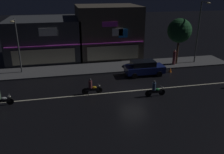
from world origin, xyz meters
TOP-DOWN VIEW (x-y plane):
  - ground_plane at (0.00, 0.00)m, footprint 140.00×140.00m
  - lane_divider_stripe at (0.00, 0.00)m, footprint 27.25×0.16m
  - sidewalk_far at (0.00, 7.22)m, footprint 28.68×4.00m
  - storefront_left_block at (0.00, 12.85)m, footprint 8.38×7.42m
  - storefront_center_block at (-8.60, 13.46)m, footprint 9.32×8.64m
  - streetlamp_west at (-11.08, 7.13)m, footprint 0.44×1.64m
  - streetlamp_mid at (10.21, 6.57)m, footprint 0.44×1.64m
  - pedestrian_on_sidewalk at (7.15, 6.41)m, footprint 0.36×0.36m
  - street_tree at (7.66, 6.69)m, footprint 2.92×2.92m
  - parked_car_near_kerb at (2.36, 3.89)m, footprint 4.30×1.98m
  - motorcycle_lead at (-11.66, -0.54)m, footprint 1.90×0.60m
  - motorcycle_following at (-4.00, 0.16)m, footprint 1.90×0.60m
  - motorcycle_opposite_lane at (1.51, -1.48)m, footprint 1.90×0.60m
  - traffic_cone at (5.66, 4.19)m, footprint 0.36×0.36m

SIDE VIEW (x-z plane):
  - ground_plane at x=0.00m, z-range 0.00..0.00m
  - lane_divider_stripe at x=0.00m, z-range 0.00..0.01m
  - sidewalk_far at x=0.00m, z-range 0.00..0.14m
  - traffic_cone at x=5.66m, z-range 0.00..0.55m
  - motorcycle_lead at x=-11.66m, z-range -0.13..1.39m
  - motorcycle_following at x=-4.00m, z-range -0.13..1.39m
  - motorcycle_opposite_lane at x=1.51m, z-range -0.13..1.39m
  - parked_car_near_kerb at x=2.36m, z-range 0.03..1.70m
  - pedestrian_on_sidewalk at x=7.15m, z-range 0.07..1.99m
  - storefront_center_block at x=-8.60m, z-range 0.00..5.36m
  - storefront_left_block at x=0.00m, z-range 0.00..6.92m
  - streetlamp_west at x=-11.08m, z-range 0.75..6.79m
  - street_tree at x=7.66m, z-range 1.47..7.10m
  - streetlamp_mid at x=10.21m, z-range 0.79..8.37m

